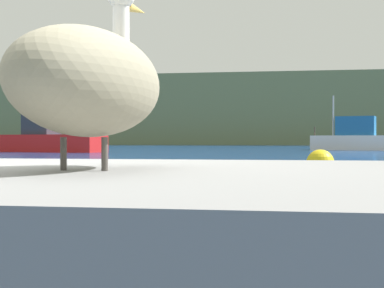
{
  "coord_description": "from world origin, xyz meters",
  "views": [
    {
      "loc": [
        1.64,
        -3.17,
        0.88
      ],
      "look_at": [
        -1.96,
        19.04,
        0.67
      ],
      "focal_mm": 53.37,
      "sensor_mm": 36.0,
      "label": 1
    }
  ],
  "objects_px": {
    "fishing_boat_white": "(362,138)",
    "mooring_buoy": "(320,163)",
    "fishing_boat_red": "(48,138)",
    "pelican": "(90,81)"
  },
  "relations": [
    {
      "from": "pelican",
      "to": "fishing_boat_white",
      "type": "relative_size",
      "value": 0.17
    },
    {
      "from": "fishing_boat_white",
      "to": "fishing_boat_red",
      "type": "distance_m",
      "value": 23.25
    },
    {
      "from": "fishing_boat_white",
      "to": "fishing_boat_red",
      "type": "xyz_separation_m",
      "value": [
        -21.33,
        -9.25,
        -0.03
      ]
    },
    {
      "from": "fishing_boat_red",
      "to": "fishing_boat_white",
      "type": "bearing_deg",
      "value": -142.93
    },
    {
      "from": "pelican",
      "to": "mooring_buoy",
      "type": "distance_m",
      "value": 10.86
    },
    {
      "from": "fishing_boat_white",
      "to": "mooring_buoy",
      "type": "relative_size",
      "value": 12.99
    },
    {
      "from": "fishing_boat_white",
      "to": "fishing_boat_red",
      "type": "bearing_deg",
      "value": 37.47
    },
    {
      "from": "pelican",
      "to": "fishing_boat_red",
      "type": "distance_m",
      "value": 36.19
    },
    {
      "from": "pelican",
      "to": "fishing_boat_white",
      "type": "height_order",
      "value": "fishing_boat_white"
    },
    {
      "from": "fishing_boat_red",
      "to": "mooring_buoy",
      "type": "relative_size",
      "value": 12.43
    }
  ]
}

